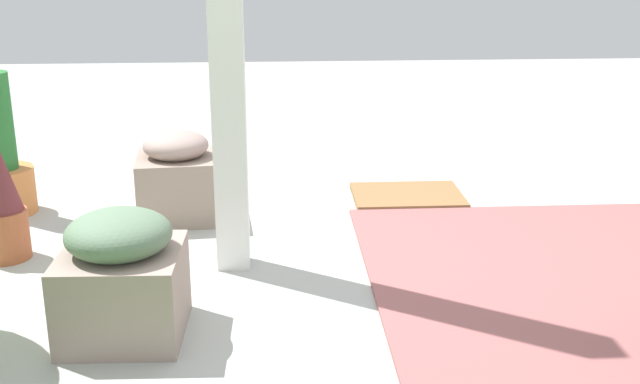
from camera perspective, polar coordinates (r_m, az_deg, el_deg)
The scene contains 7 objects.
ground_plane at distance 3.43m, azimuth 0.60°, elevation -5.85°, with size 12.00×12.00×0.00m, color #A7A9A2.
brick_path at distance 3.30m, azimuth 20.18°, elevation -7.89°, with size 1.80×2.40×0.02m, color #965856.
stone_planter_nearest at distance 4.09m, azimuth -10.18°, elevation 1.03°, with size 0.43×0.43×0.46m.
stone_planter_mid at distance 2.93m, azimuth -14.02°, elevation -5.89°, with size 0.44×0.44×0.47m.
terracotta_pot_spiky at distance 3.76m, azimuth -22.00°, elevation -0.45°, with size 0.22×0.22×0.59m.
terracotta_pot_tall at distance 4.40m, azimuth -21.93°, elevation 1.86°, with size 0.32×0.32×0.74m.
doormat at distance 4.41m, azimuth 6.29°, elevation -0.27°, with size 0.60×0.44×0.03m, color olive.
Camera 1 is at (0.23, 3.13, 1.39)m, focal length 44.61 mm.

